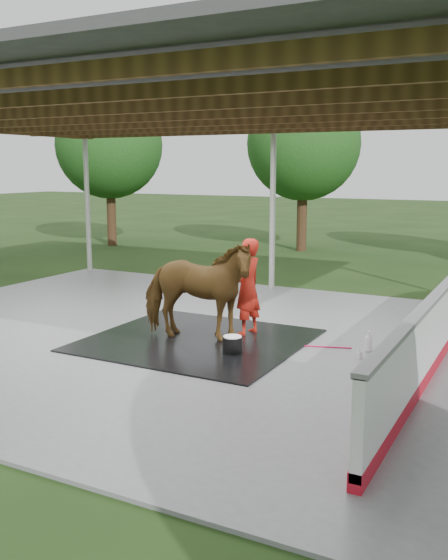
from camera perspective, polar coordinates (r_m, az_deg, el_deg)
The scene contains 12 objects.
ground at distance 11.36m, azimuth -5.16°, elevation -5.01°, with size 100.00×100.00×0.00m, color #1E3814.
concrete_slab at distance 11.36m, azimuth -5.16°, elevation -4.89°, with size 12.00×10.00×0.05m, color slate.
pavilion_structure at distance 11.00m, azimuth -5.50°, elevation 15.33°, with size 12.60×10.60×4.05m.
dasher_board at distance 9.59m, azimuth 18.62°, elevation -4.74°, with size 0.16×8.00×1.15m.
tree_belt at distance 11.60m, azimuth -1.70°, elevation 14.23°, with size 28.00×28.00×5.80m.
rubber_mat at distance 10.76m, azimuth -2.51°, elevation -5.51°, with size 3.54×3.32×0.03m, color black.
horse at distance 10.55m, azimuth -2.55°, elevation -0.95°, with size 0.93×2.03×1.72m, color brown.
handler at distance 10.96m, azimuth 2.16°, elevation -0.65°, with size 0.63×0.41×1.72m, color red.
wash_bucket at distance 9.97m, azimuth 0.78°, elevation -5.95°, with size 0.32×0.32×0.30m.
soap_bottle_a at distance 10.36m, azimuth 13.09°, elevation -5.49°, with size 0.13×0.13×0.34m, color silver.
soap_bottle_b at distance 9.97m, azimuth 12.26°, elevation -6.59°, with size 0.08×0.08×0.17m, color #338CD8.
hose_coil at distance 10.49m, azimuth 1.64°, elevation -5.91°, with size 2.41×1.78×0.02m.
Camera 1 is at (5.99, -9.18, 2.99)m, focal length 40.00 mm.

